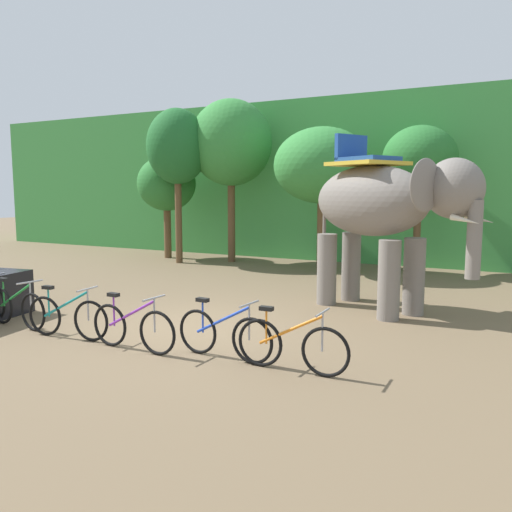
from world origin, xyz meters
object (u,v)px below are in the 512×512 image
bike_green (17,307)px  elephant (382,208)px  tree_center_left (177,147)px  bike_teal (67,317)px  tree_right (322,166)px  bike_orange (292,345)px  bike_purple (133,327)px  bike_blue (224,334)px  tree_far_right (420,160)px  tree_left (231,143)px  tree_far_left (167,184)px

bike_green → elephant: bearing=37.6°
bike_green → tree_center_left: bearing=106.5°
bike_teal → tree_right: bearing=82.3°
tree_center_left → bike_orange: tree_center_left is taller
bike_purple → bike_blue: size_ratio=1.00×
elephant → bike_orange: 4.64m
tree_center_left → bike_orange: size_ratio=3.17×
tree_far_right → elephant: tree_far_right is taller
tree_left → bike_green: 10.66m
tree_right → elephant: bearing=-56.4°
tree_center_left → bike_teal: tree_center_left is taller
bike_green → bike_purple: (2.91, -0.11, 0.00)m
elephant → bike_orange: size_ratio=2.41×
elephant → bike_green: elephant is taller
tree_far_left → bike_orange: size_ratio=2.27×
tree_center_left → tree_right: bearing=3.5°
bike_purple → bike_orange: same height
tree_right → elephant: size_ratio=1.10×
tree_far_right → bike_purple: (-2.47, -10.43, -3.13)m
tree_center_left → bike_green: tree_center_left is taller
tree_far_left → bike_orange: 13.62m
tree_left → elephant: size_ratio=1.41×
bike_green → bike_teal: bearing=-4.0°
tree_far_left → bike_purple: (6.75, -9.82, -2.44)m
bike_teal → bike_orange: (4.14, 0.26, 0.00)m
tree_center_left → bike_teal: bearing=-65.5°
tree_right → bike_purple: tree_right is taller
tree_far_left → elephant: tree_far_left is taller
tree_far_right → bike_blue: size_ratio=2.67×
tree_far_right → bike_orange: tree_far_right is taller
tree_center_left → tree_far_left: bearing=141.8°
tree_right → tree_far_right: (2.71, 1.27, 0.18)m
tree_far_left → tree_left: bearing=3.6°
tree_left → bike_teal: bearing=-75.8°
elephant → bike_teal: 6.51m
bike_blue → tree_right: bearing=101.2°
bike_teal → bike_purple: 1.48m
tree_far_left → bike_purple: size_ratio=2.27×
tree_right → bike_purple: bearing=-88.5°
tree_far_left → tree_far_right: 9.26m
tree_right → bike_blue: 9.48m
tree_center_left → bike_green: (2.59, -8.73, -3.69)m
tree_far_right → bike_teal: 11.57m
tree_right → bike_orange: 9.80m
tree_left → tree_far_left: bearing=-176.4°
tree_far_left → bike_blue: (8.26, -9.50, -2.44)m
tree_left → bike_purple: tree_left is taller
tree_far_right → elephant: bearing=-86.5°
tree_far_left → elephant: bearing=-28.9°
tree_right → tree_far_left: bearing=174.2°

